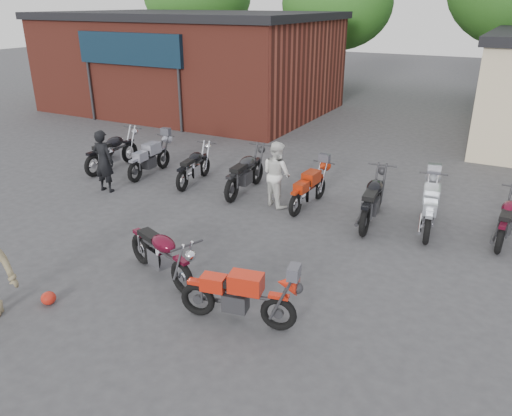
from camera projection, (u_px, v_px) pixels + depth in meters
The scene contains 17 objects.
ground at pixel (156, 304), 8.38m from camera, with size 90.00×90.00×0.00m, color #38383B.
brick_building at pixel (192, 65), 22.93m from camera, with size 12.00×8.00×4.00m, color maroon.
tree_0 at pixel (198, 12), 30.82m from camera, with size 6.56×6.56×8.20m, color #255917, non-canonical shape.
tree_1 at pixel (336, 21), 27.03m from camera, with size 5.92×5.92×7.40m, color #255917, non-canonical shape.
vintage_motorcycle at pixel (161, 251), 8.95m from camera, with size 1.95×0.64×1.13m, color #4B091A, non-canonical shape.
sportbike at pixel (239, 293), 7.70m from camera, with size 1.84×0.61×1.07m, color red, non-canonical shape.
helmet at pixel (48, 298), 8.34m from camera, with size 0.25×0.25×0.23m, color #B52113.
person_dark at pixel (104, 161), 13.06m from camera, with size 0.60×0.40×1.66m, color black.
person_light at pixel (277, 174), 12.16m from camera, with size 0.79×0.61×1.62m, color silver.
row_bike_0 at pixel (112, 149), 14.88m from camera, with size 2.11×0.70×1.23m, color black, non-canonical shape.
row_bike_1 at pixel (150, 156), 14.42m from camera, with size 1.90×0.63×1.10m, color #91919E, non-canonical shape.
row_bike_2 at pixel (194, 164), 13.75m from camera, with size 1.86×0.61×1.08m, color black, non-canonical shape.
row_bike_3 at pixel (245, 170), 13.06m from camera, with size 2.09×0.69×1.21m, color black, non-canonical shape.
row_bike_4 at pixel (309, 187), 12.14m from camera, with size 1.82×0.60×1.05m, color #B02C0E, non-canonical shape.
row_bike_5 at pixel (373, 197), 11.26m from camera, with size 2.12×0.70×1.23m, color black, non-canonical shape.
row_bike_6 at pixel (430, 205), 10.90m from camera, with size 1.99×0.66×1.15m, color gray, non-canonical shape.
row_bike_7 at pixel (507, 217), 10.41m from camera, with size 1.85×0.61×1.07m, color #4D091B, non-canonical shape.
Camera 1 is at (4.86, -5.47, 4.71)m, focal length 35.00 mm.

